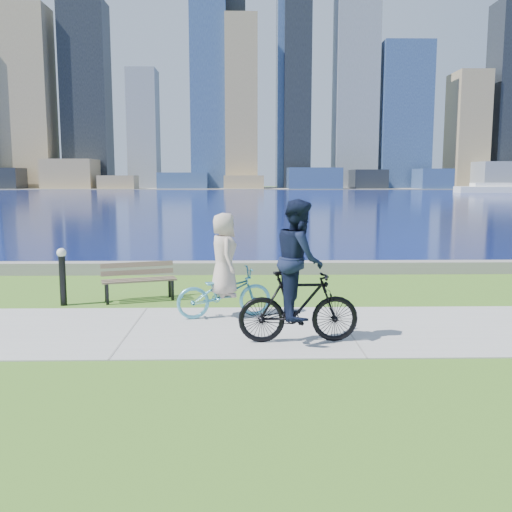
{
  "coord_description": "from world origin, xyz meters",
  "views": [
    {
      "loc": [
        -1.9,
        -10.25,
        2.81
      ],
      "look_at": [
        -1.65,
        2.04,
        1.1
      ],
      "focal_mm": 40.0,
      "sensor_mm": 36.0,
      "label": 1
    }
  ],
  "objects_px": {
    "cyclist_woman": "(224,279)",
    "bollard_lamp": "(62,273)",
    "park_bench": "(139,278)",
    "cyclist_man": "(299,283)"
  },
  "relations": [
    {
      "from": "cyclist_man",
      "to": "cyclist_woman",
      "type": "bearing_deg",
      "value": 34.93
    },
    {
      "from": "bollard_lamp",
      "to": "park_bench",
      "type": "bearing_deg",
      "value": 18.0
    },
    {
      "from": "park_bench",
      "to": "cyclist_woman",
      "type": "bearing_deg",
      "value": -57.68
    },
    {
      "from": "park_bench",
      "to": "cyclist_man",
      "type": "height_order",
      "value": "cyclist_man"
    },
    {
      "from": "park_bench",
      "to": "bollard_lamp",
      "type": "bearing_deg",
      "value": -179.28
    },
    {
      "from": "park_bench",
      "to": "bollard_lamp",
      "type": "distance_m",
      "value": 1.66
    },
    {
      "from": "park_bench",
      "to": "bollard_lamp",
      "type": "relative_size",
      "value": 1.37
    },
    {
      "from": "bollard_lamp",
      "to": "cyclist_woman",
      "type": "distance_m",
      "value": 3.78
    },
    {
      "from": "cyclist_woman",
      "to": "bollard_lamp",
      "type": "bearing_deg",
      "value": 58.72
    },
    {
      "from": "bollard_lamp",
      "to": "cyclist_man",
      "type": "xyz_separation_m",
      "value": [
        4.9,
        -2.98,
        0.31
      ]
    }
  ]
}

